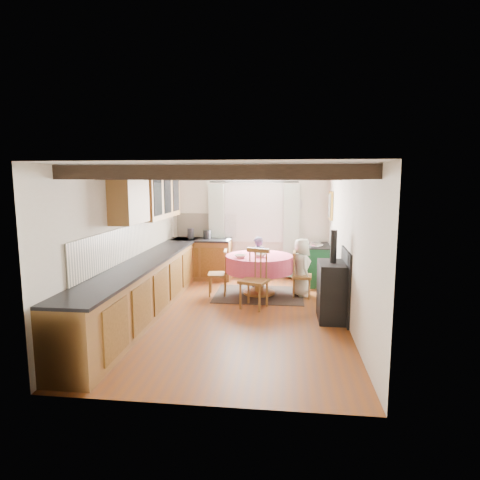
# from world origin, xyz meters

# --- Properties ---
(floor) EXTENTS (3.60, 5.50, 0.00)m
(floor) POSITION_xyz_m (0.00, 0.00, 0.00)
(floor) COLOR brown
(floor) RESTS_ON ground
(ceiling) EXTENTS (3.60, 5.50, 0.00)m
(ceiling) POSITION_xyz_m (0.00, 0.00, 2.40)
(ceiling) COLOR white
(ceiling) RESTS_ON ground
(wall_back) EXTENTS (3.60, 0.00, 2.40)m
(wall_back) POSITION_xyz_m (0.00, 2.75, 1.20)
(wall_back) COLOR silver
(wall_back) RESTS_ON ground
(wall_front) EXTENTS (3.60, 0.00, 2.40)m
(wall_front) POSITION_xyz_m (0.00, -2.75, 1.20)
(wall_front) COLOR silver
(wall_front) RESTS_ON ground
(wall_left) EXTENTS (0.00, 5.50, 2.40)m
(wall_left) POSITION_xyz_m (-1.80, 0.00, 1.20)
(wall_left) COLOR silver
(wall_left) RESTS_ON ground
(wall_right) EXTENTS (0.00, 5.50, 2.40)m
(wall_right) POSITION_xyz_m (1.80, 0.00, 1.20)
(wall_right) COLOR silver
(wall_right) RESTS_ON ground
(beam_a) EXTENTS (3.60, 0.16, 0.16)m
(beam_a) POSITION_xyz_m (0.00, -2.00, 2.31)
(beam_a) COLOR black
(beam_a) RESTS_ON ceiling
(beam_b) EXTENTS (3.60, 0.16, 0.16)m
(beam_b) POSITION_xyz_m (0.00, -1.00, 2.31)
(beam_b) COLOR black
(beam_b) RESTS_ON ceiling
(beam_c) EXTENTS (3.60, 0.16, 0.16)m
(beam_c) POSITION_xyz_m (0.00, 0.00, 2.31)
(beam_c) COLOR black
(beam_c) RESTS_ON ceiling
(beam_d) EXTENTS (3.60, 0.16, 0.16)m
(beam_d) POSITION_xyz_m (0.00, 1.00, 2.31)
(beam_d) COLOR black
(beam_d) RESTS_ON ceiling
(beam_e) EXTENTS (3.60, 0.16, 0.16)m
(beam_e) POSITION_xyz_m (0.00, 2.00, 2.31)
(beam_e) COLOR black
(beam_e) RESTS_ON ceiling
(splash_left) EXTENTS (0.02, 4.50, 0.55)m
(splash_left) POSITION_xyz_m (-1.78, 0.30, 1.20)
(splash_left) COLOR beige
(splash_left) RESTS_ON wall_left
(splash_back) EXTENTS (1.40, 0.02, 0.55)m
(splash_back) POSITION_xyz_m (-1.00, 2.73, 1.20)
(splash_back) COLOR beige
(splash_back) RESTS_ON wall_back
(base_cabinet_left) EXTENTS (0.60, 5.30, 0.88)m
(base_cabinet_left) POSITION_xyz_m (-1.50, 0.00, 0.44)
(base_cabinet_left) COLOR brown
(base_cabinet_left) RESTS_ON floor
(base_cabinet_back) EXTENTS (1.30, 0.60, 0.88)m
(base_cabinet_back) POSITION_xyz_m (-1.05, 2.45, 0.44)
(base_cabinet_back) COLOR brown
(base_cabinet_back) RESTS_ON floor
(worktop_left) EXTENTS (0.64, 5.30, 0.04)m
(worktop_left) POSITION_xyz_m (-1.48, 0.00, 0.90)
(worktop_left) COLOR black
(worktop_left) RESTS_ON base_cabinet_left
(worktop_back) EXTENTS (1.30, 0.64, 0.04)m
(worktop_back) POSITION_xyz_m (-1.05, 2.43, 0.90)
(worktop_back) COLOR black
(worktop_back) RESTS_ON base_cabinet_back
(wall_cabinet_glass) EXTENTS (0.34, 1.80, 0.90)m
(wall_cabinet_glass) POSITION_xyz_m (-1.63, 1.20, 1.95)
(wall_cabinet_glass) COLOR brown
(wall_cabinet_glass) RESTS_ON wall_left
(wall_cabinet_solid) EXTENTS (0.34, 0.90, 0.70)m
(wall_cabinet_solid) POSITION_xyz_m (-1.63, -0.30, 1.90)
(wall_cabinet_solid) COLOR brown
(wall_cabinet_solid) RESTS_ON wall_left
(window_frame) EXTENTS (1.34, 0.03, 1.54)m
(window_frame) POSITION_xyz_m (0.10, 2.73, 1.60)
(window_frame) COLOR white
(window_frame) RESTS_ON wall_back
(window_pane) EXTENTS (1.20, 0.01, 1.40)m
(window_pane) POSITION_xyz_m (0.10, 2.74, 1.60)
(window_pane) COLOR white
(window_pane) RESTS_ON wall_back
(curtain_left) EXTENTS (0.35, 0.10, 2.10)m
(curtain_left) POSITION_xyz_m (-0.75, 2.65, 1.10)
(curtain_left) COLOR silver
(curtain_left) RESTS_ON wall_back
(curtain_right) EXTENTS (0.35, 0.10, 2.10)m
(curtain_right) POSITION_xyz_m (0.95, 2.65, 1.10)
(curtain_right) COLOR silver
(curtain_right) RESTS_ON wall_back
(curtain_rod) EXTENTS (2.00, 0.03, 0.03)m
(curtain_rod) POSITION_xyz_m (0.10, 2.65, 2.20)
(curtain_rod) COLOR black
(curtain_rod) RESTS_ON wall_back
(wall_picture) EXTENTS (0.04, 0.50, 0.60)m
(wall_picture) POSITION_xyz_m (1.77, 2.30, 1.70)
(wall_picture) COLOR gold
(wall_picture) RESTS_ON wall_right
(wall_plate) EXTENTS (0.30, 0.02, 0.30)m
(wall_plate) POSITION_xyz_m (1.05, 2.72, 1.70)
(wall_plate) COLOR silver
(wall_plate) RESTS_ON wall_back
(rug) EXTENTS (1.71, 1.33, 0.01)m
(rug) POSITION_xyz_m (0.32, 1.25, 0.01)
(rug) COLOR #382A28
(rug) RESTS_ON floor
(dining_table) EXTENTS (1.31, 1.31, 0.79)m
(dining_table) POSITION_xyz_m (0.32, 1.25, 0.39)
(dining_table) COLOR #ED5E78
(dining_table) RESTS_ON floor
(chair_near) EXTENTS (0.58, 0.59, 1.04)m
(chair_near) POSITION_xyz_m (0.29, 0.42, 0.52)
(chair_near) COLOR brown
(chair_near) RESTS_ON floor
(chair_left) EXTENTS (0.44, 0.42, 0.90)m
(chair_left) POSITION_xyz_m (-0.48, 1.16, 0.45)
(chair_left) COLOR brown
(chair_left) RESTS_ON floor
(chair_right) EXTENTS (0.42, 0.41, 0.88)m
(chair_right) POSITION_xyz_m (1.15, 1.20, 0.44)
(chair_right) COLOR brown
(chair_right) RESTS_ON floor
(aga_range) EXTENTS (0.61, 0.95, 0.87)m
(aga_range) POSITION_xyz_m (1.47, 2.27, 0.44)
(aga_range) COLOR #123C20
(aga_range) RESTS_ON floor
(cast_iron_stove) EXTENTS (0.44, 0.73, 1.45)m
(cast_iron_stove) POSITION_xyz_m (1.58, -0.03, 0.73)
(cast_iron_stove) COLOR black
(cast_iron_stove) RESTS_ON floor
(child_far) EXTENTS (0.45, 0.36, 1.08)m
(child_far) POSITION_xyz_m (0.25, 1.84, 0.54)
(child_far) COLOR #484C6D
(child_far) RESTS_ON floor
(child_right) EXTENTS (0.49, 0.62, 1.12)m
(child_right) POSITION_xyz_m (1.14, 1.29, 0.56)
(child_right) COLOR beige
(child_right) RESTS_ON floor
(bowl_a) EXTENTS (0.29, 0.29, 0.05)m
(bowl_a) POSITION_xyz_m (-0.02, 0.98, 0.81)
(bowl_a) COLOR silver
(bowl_a) RESTS_ON dining_table
(bowl_b) EXTENTS (0.23, 0.23, 0.06)m
(bowl_b) POSITION_xyz_m (0.36, 1.10, 0.82)
(bowl_b) COLOR silver
(bowl_b) RESTS_ON dining_table
(cup) EXTENTS (0.13, 0.13, 0.10)m
(cup) POSITION_xyz_m (0.28, 1.12, 0.84)
(cup) COLOR silver
(cup) RESTS_ON dining_table
(canister_tall) EXTENTS (0.14, 0.14, 0.24)m
(canister_tall) POSITION_xyz_m (-1.31, 2.40, 1.04)
(canister_tall) COLOR #262628
(canister_tall) RESTS_ON worktop_back
(canister_wide) EXTENTS (0.18, 0.18, 0.20)m
(canister_wide) POSITION_xyz_m (-0.93, 2.44, 1.02)
(canister_wide) COLOR #262628
(canister_wide) RESTS_ON worktop_back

